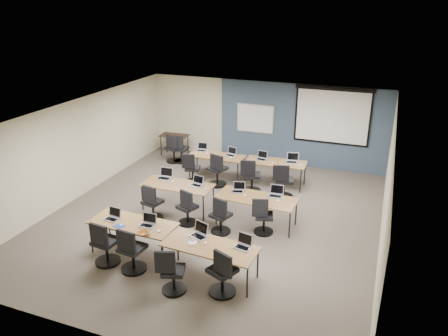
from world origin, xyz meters
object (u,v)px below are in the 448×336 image
at_px(training_table_mid_left, 177,186).
at_px(task_chair_9, 217,172).
at_px(training_table_back_left, 217,157).
at_px(spare_chair_a, 180,151).
at_px(laptop_3, 243,244).
at_px(task_chair_5, 187,210).
at_px(training_table_front_left, 133,224).
at_px(task_chair_3, 222,276).
at_px(task_chair_4, 152,205).
at_px(task_chair_7, 263,219).
at_px(task_chair_10, 251,179).
at_px(laptop_9, 231,153).
at_px(laptop_7, 276,193).
at_px(task_chair_11, 283,184).
at_px(laptop_11, 292,160).
at_px(task_chair_0, 105,247).
at_px(laptop_4, 165,176).
at_px(task_chair_2, 171,275).
at_px(utility_table, 174,137).
at_px(projector_screen, 333,113).
at_px(task_chair_6, 221,219).
at_px(laptop_5, 197,183).
at_px(laptop_1, 148,222).
at_px(laptop_8, 202,149).
at_px(training_table_front_right, 210,248).
at_px(whiteboard, 255,119).
at_px(laptop_2, 199,233).
at_px(laptop_6, 238,189).
at_px(training_table_back_right, 276,163).
at_px(task_chair_8, 192,171).
at_px(laptop_10, 262,157).
at_px(spare_chair_b, 173,151).
at_px(training_table_mid_right, 256,199).
at_px(task_chair_1, 131,253).
at_px(laptop_0, 113,216).

height_order(training_table_mid_left, task_chair_9, task_chair_9).
relative_size(training_table_back_left, spare_chair_a, 1.74).
xyz_separation_m(laptop_3, task_chair_5, (-1.98, 1.61, -0.40)).
height_order(training_table_front_left, task_chair_3, task_chair_3).
bearing_deg(task_chair_4, task_chair_7, 18.30).
bearing_deg(task_chair_10, laptop_9, 121.80).
relative_size(laptop_7, task_chair_11, 0.33).
bearing_deg(laptop_11, laptop_3, -97.77).
xyz_separation_m(training_table_back_left, laptop_3, (2.42, -4.64, 0.11)).
distance_m(task_chair_0, laptop_4, 3.07).
relative_size(task_chair_2, task_chair_9, 0.93).
distance_m(task_chair_11, utility_table, 4.87).
relative_size(projector_screen, task_chair_6, 2.50).
xyz_separation_m(task_chair_2, laptop_5, (-0.94, 3.27, 0.40)).
bearing_deg(task_chair_11, task_chair_4, -152.78).
relative_size(laptop_1, task_chair_10, 0.31).
distance_m(laptop_5, laptop_8, 2.71).
height_order(training_table_mid_left, task_chair_7, task_chair_7).
bearing_deg(training_table_front_right, task_chair_2, -121.76).
height_order(whiteboard, projector_screen, projector_screen).
relative_size(task_chair_3, task_chair_9, 0.97).
distance_m(task_chair_0, task_chair_2, 1.76).
distance_m(training_table_front_left, task_chair_9, 4.02).
height_order(task_chair_0, laptop_9, task_chair_0).
xyz_separation_m(laptop_2, laptop_8, (-2.07, 4.82, -0.01)).
bearing_deg(task_chair_6, task_chair_11, 86.73).
height_order(training_table_front_right, laptop_5, laptop_5).
bearing_deg(laptop_6, training_table_back_right, 65.98).
height_order(whiteboard, laptop_9, whiteboard).
distance_m(training_table_back_left, laptop_2, 4.78).
xyz_separation_m(training_table_mid_left, task_chair_8, (-0.42, 1.76, -0.30)).
bearing_deg(task_chair_11, laptop_1, -131.65).
height_order(laptop_10, spare_chair_b, spare_chair_b).
bearing_deg(training_table_mid_right, task_chair_7, -49.45).
bearing_deg(whiteboard, task_chair_5, -91.83).
distance_m(laptop_3, task_chair_8, 4.99).
relative_size(task_chair_5, spare_chair_a, 0.98).
relative_size(task_chair_1, task_chair_3, 1.01).
relative_size(whiteboard, laptop_0, 4.09).
distance_m(training_table_back_right, task_chair_5, 3.45).
height_order(task_chair_3, spare_chair_a, task_chair_3).
bearing_deg(task_chair_7, task_chair_1, -146.80).
relative_size(task_chair_6, task_chair_10, 0.95).
xyz_separation_m(laptop_10, laptop_11, (0.89, 0.10, 0.00)).
distance_m(laptop_7, laptop_8, 3.88).
height_order(laptop_1, task_chair_10, task_chair_10).
distance_m(laptop_7, spare_chair_a, 5.04).
height_order(training_table_mid_right, laptop_7, laptop_7).
relative_size(laptop_1, utility_table, 0.32).
relative_size(task_chair_4, task_chair_11, 0.95).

